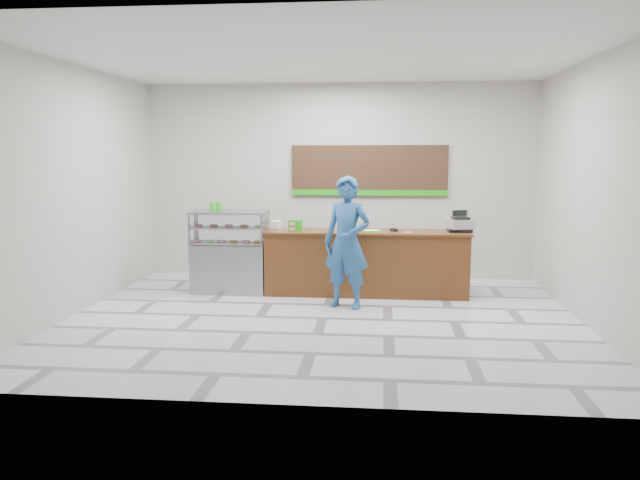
# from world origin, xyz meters

# --- Properties ---
(floor) EXTENTS (7.00, 7.00, 0.00)m
(floor) POSITION_xyz_m (0.00, 0.00, 0.00)
(floor) COLOR silver
(floor) RESTS_ON ground
(back_wall) EXTENTS (7.00, 0.00, 7.00)m
(back_wall) POSITION_xyz_m (0.00, 3.00, 1.75)
(back_wall) COLOR #B7B2A9
(back_wall) RESTS_ON floor
(ceiling) EXTENTS (7.00, 7.00, 0.00)m
(ceiling) POSITION_xyz_m (0.00, 0.00, 3.50)
(ceiling) COLOR silver
(ceiling) RESTS_ON back_wall
(sales_counter) EXTENTS (3.26, 0.76, 1.03)m
(sales_counter) POSITION_xyz_m (0.55, 1.55, 0.52)
(sales_counter) COLOR brown
(sales_counter) RESTS_ON floor
(display_case) EXTENTS (1.22, 0.72, 1.33)m
(display_case) POSITION_xyz_m (-1.67, 1.55, 0.68)
(display_case) COLOR gray
(display_case) RESTS_ON floor
(menu_board) EXTENTS (2.80, 0.06, 0.90)m
(menu_board) POSITION_xyz_m (0.55, 2.96, 1.93)
(menu_board) COLOR black
(menu_board) RESTS_ON back_wall
(cash_register) EXTENTS (0.46, 0.47, 0.35)m
(cash_register) POSITION_xyz_m (2.02, 1.62, 1.16)
(cash_register) COLOR black
(cash_register) RESTS_ON sales_counter
(card_terminal) EXTENTS (0.13, 0.18, 0.04)m
(card_terminal) POSITION_xyz_m (0.98, 1.57, 1.05)
(card_terminal) COLOR black
(card_terminal) RESTS_ON sales_counter
(serving_tray) EXTENTS (0.36, 0.30, 0.02)m
(serving_tray) POSITION_xyz_m (0.62, 1.50, 1.04)
(serving_tray) COLOR #30DD0F
(serving_tray) RESTS_ON sales_counter
(napkin_box) EXTENTS (0.17, 0.17, 0.13)m
(napkin_box) POSITION_xyz_m (-0.95, 1.68, 1.10)
(napkin_box) COLOR white
(napkin_box) RESTS_ON sales_counter
(straw_cup) EXTENTS (0.08, 0.08, 0.13)m
(straw_cup) POSITION_xyz_m (-0.87, 1.57, 1.09)
(straw_cup) COLOR silver
(straw_cup) RESTS_ON sales_counter
(promo_box) EXTENTS (0.22, 0.18, 0.17)m
(promo_box) POSITION_xyz_m (-0.58, 1.46, 1.12)
(promo_box) COLOR #1CAA11
(promo_box) RESTS_ON sales_counter
(donut_decal) EXTENTS (0.16, 0.16, 0.00)m
(donut_decal) POSITION_xyz_m (1.19, 1.43, 1.03)
(donut_decal) COLOR pink
(donut_decal) RESTS_ON sales_counter
(green_cup_left) EXTENTS (0.08, 0.08, 0.13)m
(green_cup_left) POSITION_xyz_m (-1.98, 1.66, 1.39)
(green_cup_left) COLOR #1CAA11
(green_cup_left) RESTS_ON display_case
(green_cup_right) EXTENTS (0.09, 0.09, 0.14)m
(green_cup_right) POSITION_xyz_m (-1.90, 1.71, 1.40)
(green_cup_right) COLOR #1CAA11
(green_cup_right) RESTS_ON display_case
(customer) EXTENTS (0.82, 0.67, 1.94)m
(customer) POSITION_xyz_m (0.29, 0.66, 0.97)
(customer) COLOR #24558A
(customer) RESTS_ON floor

